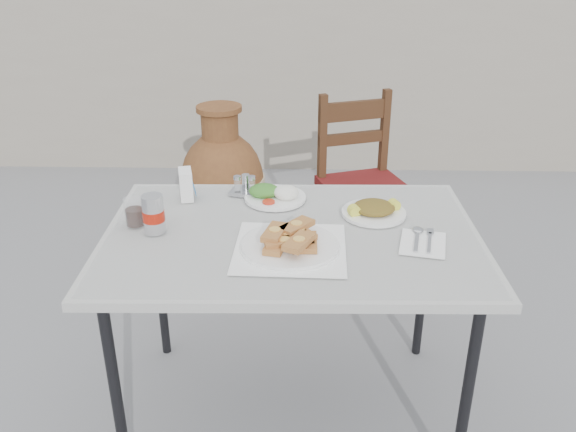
{
  "coord_description": "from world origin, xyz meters",
  "views": [
    {
      "loc": [
        0.03,
        -1.83,
        1.61
      ],
      "look_at": [
        -0.02,
        -0.04,
        0.76
      ],
      "focal_mm": 38.0,
      "sensor_mm": 36.0,
      "label": 1
    }
  ],
  "objects_px": {
    "condiment_caddy": "(245,187)",
    "terracotta_urn": "(223,183)",
    "salad_chopped_plate": "(374,210)",
    "soda_can": "(153,214)",
    "napkin_holder": "(186,184)",
    "cola_glass": "(135,213)",
    "salad_rice_plate": "(274,194)",
    "cafe_table": "(292,246)",
    "pide_plate": "(290,240)",
    "chair": "(362,183)"
  },
  "relations": [
    {
      "from": "napkin_holder",
      "to": "condiment_caddy",
      "type": "bearing_deg",
      "value": -0.2
    },
    {
      "from": "napkin_holder",
      "to": "condiment_caddy",
      "type": "xyz_separation_m",
      "value": [
        0.21,
        0.05,
        -0.03
      ]
    },
    {
      "from": "terracotta_urn",
      "to": "cafe_table",
      "type": "bearing_deg",
      "value": -72.87
    },
    {
      "from": "pide_plate",
      "to": "soda_can",
      "type": "xyz_separation_m",
      "value": [
        -0.44,
        0.1,
        0.03
      ]
    },
    {
      "from": "pide_plate",
      "to": "condiment_caddy",
      "type": "distance_m",
      "value": 0.45
    },
    {
      "from": "napkin_holder",
      "to": "chair",
      "type": "relative_size",
      "value": 0.12
    },
    {
      "from": "pide_plate",
      "to": "condiment_caddy",
      "type": "bearing_deg",
      "value": 112.43
    },
    {
      "from": "cafe_table",
      "to": "terracotta_urn",
      "type": "relative_size",
      "value": 1.54
    },
    {
      "from": "salad_chopped_plate",
      "to": "terracotta_urn",
      "type": "bearing_deg",
      "value": 120.36
    },
    {
      "from": "cafe_table",
      "to": "napkin_holder",
      "type": "relative_size",
      "value": 11.4
    },
    {
      "from": "pide_plate",
      "to": "napkin_holder",
      "type": "distance_m",
      "value": 0.53
    },
    {
      "from": "salad_chopped_plate",
      "to": "napkin_holder",
      "type": "xyz_separation_m",
      "value": [
        -0.66,
        0.12,
        0.04
      ]
    },
    {
      "from": "napkin_holder",
      "to": "salad_rice_plate",
      "type": "bearing_deg",
      "value": -13.37
    },
    {
      "from": "salad_rice_plate",
      "to": "chair",
      "type": "height_order",
      "value": "chair"
    },
    {
      "from": "condiment_caddy",
      "to": "terracotta_urn",
      "type": "bearing_deg",
      "value": 102.72
    },
    {
      "from": "terracotta_urn",
      "to": "napkin_holder",
      "type": "bearing_deg",
      "value": -89.21
    },
    {
      "from": "cafe_table",
      "to": "salad_rice_plate",
      "type": "height_order",
      "value": "salad_rice_plate"
    },
    {
      "from": "pide_plate",
      "to": "terracotta_urn",
      "type": "height_order",
      "value": "pide_plate"
    },
    {
      "from": "chair",
      "to": "terracotta_urn",
      "type": "distance_m",
      "value": 0.76
    },
    {
      "from": "cafe_table",
      "to": "cola_glass",
      "type": "distance_m",
      "value": 0.52
    },
    {
      "from": "soda_can",
      "to": "napkin_holder",
      "type": "relative_size",
      "value": 1.17
    },
    {
      "from": "cafe_table",
      "to": "condiment_caddy",
      "type": "relative_size",
      "value": 10.17
    },
    {
      "from": "salad_chopped_plate",
      "to": "cola_glass",
      "type": "relative_size",
      "value": 2.36
    },
    {
      "from": "pide_plate",
      "to": "salad_rice_plate",
      "type": "xyz_separation_m",
      "value": [
        -0.06,
        0.37,
        -0.01
      ]
    },
    {
      "from": "cola_glass",
      "to": "chair",
      "type": "xyz_separation_m",
      "value": [
        0.84,
        1.04,
        -0.31
      ]
    },
    {
      "from": "cafe_table",
      "to": "salad_rice_plate",
      "type": "distance_m",
      "value": 0.28
    },
    {
      "from": "cafe_table",
      "to": "condiment_caddy",
      "type": "xyz_separation_m",
      "value": [
        -0.18,
        0.31,
        0.08
      ]
    },
    {
      "from": "chair",
      "to": "terracotta_urn",
      "type": "bearing_deg",
      "value": 145.05
    },
    {
      "from": "cafe_table",
      "to": "salad_rice_plate",
      "type": "relative_size",
      "value": 5.51
    },
    {
      "from": "cafe_table",
      "to": "pide_plate",
      "type": "bearing_deg",
      "value": -91.1
    },
    {
      "from": "cafe_table",
      "to": "salad_rice_plate",
      "type": "bearing_deg",
      "value": 104.49
    },
    {
      "from": "chair",
      "to": "salad_chopped_plate",
      "type": "bearing_deg",
      "value": -112.28
    },
    {
      "from": "soda_can",
      "to": "cafe_table",
      "type": "bearing_deg",
      "value": 1.2
    },
    {
      "from": "pide_plate",
      "to": "condiment_caddy",
      "type": "height_order",
      "value": "condiment_caddy"
    },
    {
      "from": "cafe_table",
      "to": "pide_plate",
      "type": "height_order",
      "value": "pide_plate"
    },
    {
      "from": "terracotta_urn",
      "to": "soda_can",
      "type": "bearing_deg",
      "value": -91.81
    },
    {
      "from": "pide_plate",
      "to": "terracotta_urn",
      "type": "distance_m",
      "value": 1.51
    },
    {
      "from": "salad_rice_plate",
      "to": "napkin_holder",
      "type": "height_order",
      "value": "napkin_holder"
    },
    {
      "from": "soda_can",
      "to": "pide_plate",
      "type": "bearing_deg",
      "value": -13.41
    },
    {
      "from": "cafe_table",
      "to": "napkin_holder",
      "type": "bearing_deg",
      "value": 145.89
    },
    {
      "from": "salad_rice_plate",
      "to": "cola_glass",
      "type": "distance_m",
      "value": 0.5
    },
    {
      "from": "cola_glass",
      "to": "napkin_holder",
      "type": "distance_m",
      "value": 0.25
    },
    {
      "from": "soda_can",
      "to": "cola_glass",
      "type": "height_order",
      "value": "soda_can"
    },
    {
      "from": "salad_rice_plate",
      "to": "salad_chopped_plate",
      "type": "height_order",
      "value": "salad_rice_plate"
    },
    {
      "from": "pide_plate",
      "to": "napkin_holder",
      "type": "relative_size",
      "value": 3.24
    },
    {
      "from": "condiment_caddy",
      "to": "napkin_holder",
      "type": "bearing_deg",
      "value": -167.01
    },
    {
      "from": "salad_rice_plate",
      "to": "napkin_holder",
      "type": "distance_m",
      "value": 0.32
    },
    {
      "from": "cola_glass",
      "to": "napkin_holder",
      "type": "xyz_separation_m",
      "value": [
        0.13,
        0.22,
        0.01
      ]
    },
    {
      "from": "salad_chopped_plate",
      "to": "soda_can",
      "type": "height_order",
      "value": "soda_can"
    },
    {
      "from": "salad_chopped_plate",
      "to": "terracotta_urn",
      "type": "relative_size",
      "value": 0.28
    }
  ]
}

